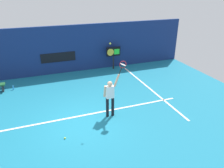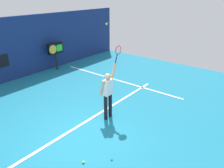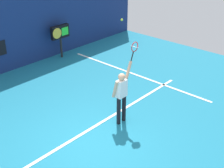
% 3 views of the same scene
% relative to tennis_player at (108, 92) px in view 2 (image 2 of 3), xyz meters
% --- Properties ---
extents(ground_plane, '(18.00, 18.00, 0.00)m').
position_rel_tennis_player_xyz_m(ground_plane, '(-1.38, -0.10, -1.01)').
color(ground_plane, teal).
extents(court_baseline, '(10.00, 0.10, 0.01)m').
position_rel_tennis_player_xyz_m(court_baseline, '(-1.38, 0.43, -1.00)').
color(court_baseline, white).
rests_on(court_baseline, ground_plane).
extents(court_sideline, '(0.10, 7.00, 0.01)m').
position_rel_tennis_player_xyz_m(court_sideline, '(3.06, 1.90, -1.00)').
color(court_sideline, white).
rests_on(court_sideline, ground_plane).
extents(tennis_player, '(0.70, 0.31, 1.97)m').
position_rel_tennis_player_xyz_m(tennis_player, '(0.00, 0.00, 0.00)').
color(tennis_player, black).
rests_on(tennis_player, ground_plane).
extents(tennis_racket, '(0.41, 0.27, 0.62)m').
position_rel_tennis_player_xyz_m(tennis_racket, '(0.56, -0.00, 1.32)').
color(tennis_racket, black).
extents(tennis_ball, '(0.07, 0.07, 0.07)m').
position_rel_tennis_player_xyz_m(tennis_ball, '(0.03, 0.05, 2.26)').
color(tennis_ball, '#CCE033').
extents(scoreboard_clock, '(0.96, 0.20, 1.54)m').
position_rel_tennis_player_xyz_m(scoreboard_clock, '(2.27, 5.65, 0.17)').
color(scoreboard_clock, black).
rests_on(scoreboard_clock, ground_plane).
extents(spare_ball, '(0.07, 0.07, 0.07)m').
position_rel_tennis_player_xyz_m(spare_ball, '(-2.17, -0.94, -0.98)').
color(spare_ball, '#CCE033').
rests_on(spare_ball, ground_plane).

